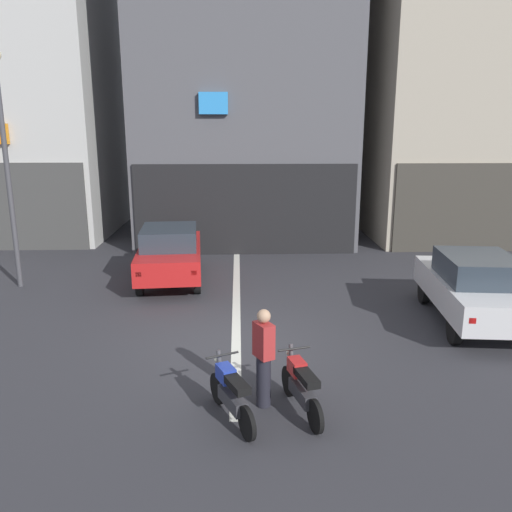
# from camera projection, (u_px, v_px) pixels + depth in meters

# --- Properties ---
(ground_plane) EXTENTS (120.00, 120.00, 0.00)m
(ground_plane) POSITION_uv_depth(u_px,v_px,m) (236.00, 343.00, 10.94)
(ground_plane) COLOR #333338
(lane_centre_line) EXTENTS (0.20, 18.00, 0.01)m
(lane_centre_line) POSITION_uv_depth(u_px,v_px,m) (237.00, 268.00, 16.76)
(lane_centre_line) COLOR silver
(lane_centre_line) RESTS_ON ground
(building_far_right) EXTENTS (9.80, 9.03, 14.34)m
(building_far_right) POSITION_uv_depth(u_px,v_px,m) (482.00, 60.00, 21.64)
(building_far_right) COLOR #B2A893
(building_far_right) RESTS_ON ground
(car_red_crossing_near) EXTENTS (2.06, 4.22, 1.64)m
(car_red_crossing_near) POSITION_uv_depth(u_px,v_px,m) (170.00, 252.00, 15.12)
(car_red_crossing_near) COLOR black
(car_red_crossing_near) RESTS_ON ground
(car_white_parked_kerbside) EXTENTS (2.17, 4.26, 1.64)m
(car_white_parked_kerbside) POSITION_uv_depth(u_px,v_px,m) (475.00, 286.00, 11.89)
(car_white_parked_kerbside) COLOR black
(car_white_parked_kerbside) RESTS_ON ground
(car_silver_down_street) EXTENTS (1.89, 4.15, 1.64)m
(car_silver_down_street) POSITION_uv_depth(u_px,v_px,m) (260.00, 214.00, 21.66)
(car_silver_down_street) COLOR black
(car_silver_down_street) RESTS_ON ground
(street_lamp) EXTENTS (0.36, 0.36, 6.44)m
(street_lamp) POSITION_uv_depth(u_px,v_px,m) (4.00, 146.00, 13.87)
(street_lamp) COLOR #47474C
(street_lamp) RESTS_ON ground
(motorcycle_blue_row_leftmost) EXTENTS (0.77, 1.55, 0.98)m
(motorcycle_blue_row_leftmost) POSITION_uv_depth(u_px,v_px,m) (231.00, 393.00, 7.99)
(motorcycle_blue_row_leftmost) COLOR black
(motorcycle_blue_row_leftmost) RESTS_ON ground
(motorcycle_red_row_left_mid) EXTENTS (0.61, 1.63, 0.98)m
(motorcycle_red_row_left_mid) POSITION_uv_depth(u_px,v_px,m) (301.00, 386.00, 8.20)
(motorcycle_red_row_left_mid) COLOR black
(motorcycle_red_row_left_mid) RESTS_ON ground
(person_by_motorcycles) EXTENTS (0.36, 0.42, 1.67)m
(person_by_motorcycles) POSITION_uv_depth(u_px,v_px,m) (264.00, 357.00, 8.31)
(person_by_motorcycles) COLOR #23232D
(person_by_motorcycles) RESTS_ON ground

